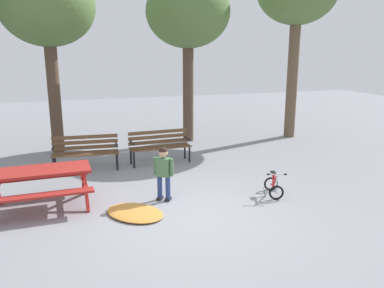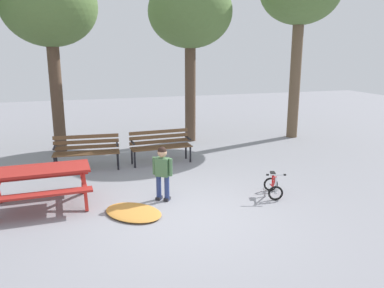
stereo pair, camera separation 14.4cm
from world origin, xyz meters
TOP-DOWN VIEW (x-y plane):
  - ground at (0.00, 0.00)m, footprint 36.00×36.00m
  - picnic_table at (-2.44, 1.19)m, footprint 1.85×1.40m
  - park_bench_far_left at (-1.51, 3.44)m, footprint 1.63×0.58m
  - park_bench_left at (0.38, 3.48)m, footprint 1.62×0.54m
  - child_standing at (-0.17, 0.85)m, footprint 0.35×0.29m
  - kids_bicycle at (2.05, 0.43)m, footprint 0.50×0.62m
  - leaf_pile at (-0.84, 0.35)m, footprint 1.34×1.40m
  - tree_left at (-2.19, 5.55)m, footprint 2.60×2.60m
  - tree_center at (1.88, 5.71)m, footprint 2.60×2.60m

SIDE VIEW (x-z plane):
  - ground at x=0.00m, z-range 0.00..0.00m
  - leaf_pile at x=-0.84m, z-range 0.00..0.07m
  - kids_bicycle at x=2.05m, z-range -0.07..0.47m
  - park_bench_far_left at x=-1.51m, z-range 0.08..0.94m
  - park_bench_left at x=0.38m, z-range 0.08..0.94m
  - picnic_table at x=-2.44m, z-range 0.20..0.99m
  - child_standing at x=-0.17m, z-range 0.10..1.19m
  - tree_center at x=1.88m, z-range 1.42..6.58m
  - tree_left at x=-2.19m, z-range 1.43..6.62m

